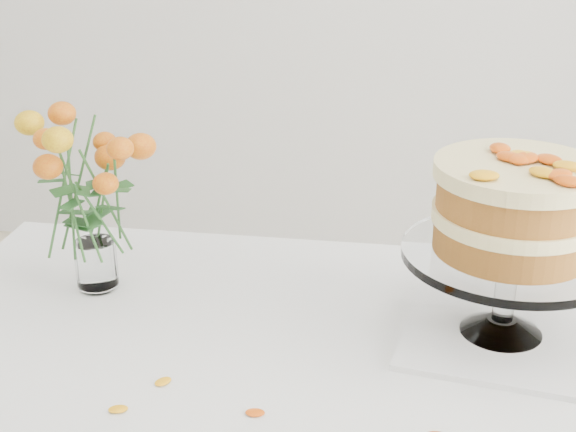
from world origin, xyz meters
name	(u,v)px	position (x,y,z in m)	size (l,w,h in m)	color
table	(351,427)	(0.00, 0.00, 0.67)	(1.43, 0.93, 0.76)	#A87C62
napkin	(500,334)	(0.21, 0.15, 0.76)	(0.29, 0.29, 0.01)	white
cake_stand	(514,217)	(0.21, 0.15, 0.96)	(0.32, 0.32, 0.28)	white
rose_vase	(87,175)	(-0.45, 0.21, 0.96)	(0.29, 0.29, 0.35)	white
stray_petal_a	(255,413)	(-0.12, -0.10, 0.76)	(0.03, 0.02, 0.00)	#FFA810
stray_petal_d	(163,382)	(-0.26, -0.05, 0.76)	(0.03, 0.02, 0.00)	#FFA810
stray_petal_e	(118,409)	(-0.30, -0.12, 0.76)	(0.03, 0.02, 0.00)	#FFA810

